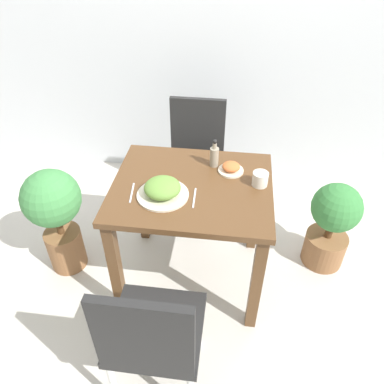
% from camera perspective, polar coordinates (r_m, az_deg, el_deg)
% --- Properties ---
extents(ground_plane, '(16.00, 16.00, 0.00)m').
position_cam_1_polar(ground_plane, '(2.57, 0.00, -12.34)').
color(ground_plane, beige).
extents(wall_back, '(8.00, 0.05, 2.60)m').
position_cam_1_polar(wall_back, '(2.95, 3.46, 24.85)').
color(wall_back, silver).
rests_on(wall_back, ground_plane).
extents(dining_table, '(0.88, 0.73, 0.75)m').
position_cam_1_polar(dining_table, '(2.13, 0.00, -1.77)').
color(dining_table, brown).
rests_on(dining_table, ground_plane).
extents(chair_near, '(0.42, 0.42, 0.89)m').
position_cam_1_polar(chair_near, '(1.74, -6.08, -20.91)').
color(chair_near, black).
rests_on(chair_near, ground_plane).
extents(chair_far, '(0.42, 0.42, 0.89)m').
position_cam_1_polar(chair_far, '(2.76, 0.57, 5.75)').
color(chair_far, black).
rests_on(chair_far, ground_plane).
extents(food_plate, '(0.27, 0.27, 0.09)m').
position_cam_1_polar(food_plate, '(1.95, -4.52, 0.42)').
color(food_plate, beige).
rests_on(food_plate, dining_table).
extents(side_plate, '(0.15, 0.15, 0.06)m').
position_cam_1_polar(side_plate, '(2.14, 5.96, 3.65)').
color(side_plate, beige).
rests_on(side_plate, dining_table).
extents(drink_cup, '(0.09, 0.09, 0.08)m').
position_cam_1_polar(drink_cup, '(2.05, 10.35, 1.97)').
color(drink_cup, silver).
rests_on(drink_cup, dining_table).
extents(sauce_bottle, '(0.05, 0.05, 0.17)m').
position_cam_1_polar(sauce_bottle, '(2.16, 3.41, 5.54)').
color(sauce_bottle, gray).
rests_on(sauce_bottle, dining_table).
extents(fork_utensil, '(0.03, 0.17, 0.00)m').
position_cam_1_polar(fork_utensil, '(2.01, -9.14, -0.10)').
color(fork_utensil, silver).
rests_on(fork_utensil, dining_table).
extents(spoon_utensil, '(0.01, 0.16, 0.00)m').
position_cam_1_polar(spoon_utensil, '(1.95, 0.36, -0.89)').
color(spoon_utensil, silver).
rests_on(spoon_utensil, dining_table).
extents(potted_plant_left, '(0.36, 0.36, 0.76)m').
position_cam_1_polar(potted_plant_left, '(2.45, -20.10, -2.96)').
color(potted_plant_left, brown).
rests_on(potted_plant_left, ground_plane).
extents(potted_plant_right, '(0.31, 0.31, 0.63)m').
position_cam_1_polar(potted_plant_right, '(2.57, 20.54, -4.44)').
color(potted_plant_right, brown).
rests_on(potted_plant_right, ground_plane).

